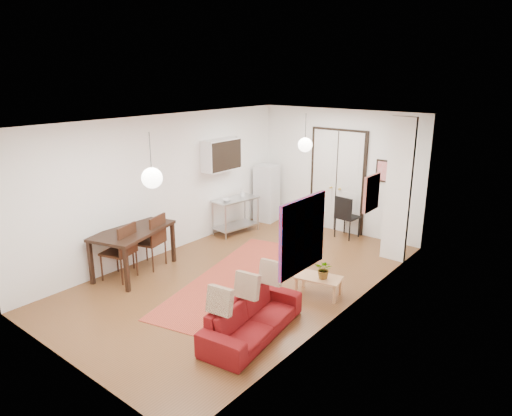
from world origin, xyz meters
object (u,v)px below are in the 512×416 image
Objects in this scene: coffee_table at (319,279)px; dining_chair_far at (123,245)px; fridge at (267,193)px; sofa at (253,318)px; dining_table at (133,234)px; dining_chair_near at (153,235)px; black_side_chair at (350,212)px; kitchen_counter at (236,211)px.

coffee_table is 0.78× the size of dining_chair_far.
coffee_table is 0.58× the size of fridge.
sofa is at bearing -93.49° from coffee_table.
dining_table is 0.48m from dining_chair_near.
fridge is at bearing 90.00° from dining_table.
dining_table is 1.77× the size of black_side_chair.
coffee_table is at bearing 100.91° from dining_chair_far.
dining_chair_far is (0.00, -3.17, 0.09)m from kitchen_counter.
dining_table is 1.63× the size of dining_chair_near.
sofa reaches higher than coffee_table.
dining_chair_far reaches higher than coffee_table.
dining_chair_near is at bearing -82.00° from kitchen_counter.
sofa is 4.50m from kitchen_counter.
dining_table is at bearing -156.88° from coffee_table.
kitchen_counter is at bearing -98.00° from fridge.
fridge is (-3.14, 4.43, 0.46)m from sofa.
dining_chair_near is (-0.00, -3.69, -0.10)m from fridge.
dining_table is 4.94m from black_side_chair.
fridge is at bearing 164.31° from dining_chair_near.
kitchen_counter is 2.47m from dining_chair_near.
kitchen_counter is 1.17× the size of black_side_chair.
fridge reaches higher than sofa.
black_side_chair is (-1.00, 3.02, 0.29)m from coffee_table.
dining_chair_near is 0.70m from dining_chair_far.
fridge is at bearing 139.51° from coffee_table.
fridge is 4.39m from dining_chair_far.
dining_chair_far is at bearing -98.00° from fridge.
dining_chair_near is (0.00, -2.47, 0.09)m from kitchen_counter.
fridge reaches higher than dining_chair_far.
kitchen_counter is 2.68m from black_side_chair.
dining_chair_far is 5.15m from black_side_chair.
sofa is at bearing -37.74° from kitchen_counter.
sofa is 3.16m from dining_chair_far.
dining_chair_near is at bearing 68.62° from sofa.
kitchen_counter is at bearing 164.31° from dining_chair_near.
dining_chair_far is at bearing -82.00° from kitchen_counter.
black_side_chair reaches higher than coffee_table.
dining_chair_near is 1.08× the size of black_side_chair.
fridge is at bearing 164.31° from dining_chair_far.
coffee_table is 3.55m from dining_table.
kitchen_counter is 0.66× the size of dining_table.
black_side_chair is (2.24, 1.47, 0.05)m from kitchen_counter.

